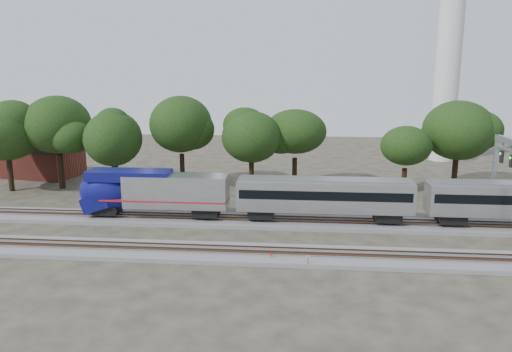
{
  "coord_description": "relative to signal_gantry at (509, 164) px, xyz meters",
  "views": [
    {
      "loc": [
        5.96,
        -46.57,
        16.63
      ],
      "look_at": [
        1.2,
        5.0,
        5.54
      ],
      "focal_mm": 35.0,
      "sensor_mm": 36.0,
      "label": 1
    }
  ],
  "objects": [
    {
      "name": "switch_lever",
      "position": [
        -22.67,
        -11.42,
        -6.9
      ],
      "size": [
        0.52,
        0.34,
        0.3
      ],
      "primitive_type": "cube",
      "rotation": [
        0.0,
        0.0,
        0.09
      ],
      "color": "#512D19",
      "rests_on": "ground"
    },
    {
      "name": "tree_5",
      "position": [
        -22.24,
        17.12,
        1.05
      ],
      "size": [
        8.26,
        8.26,
        11.64
      ],
      "color": "black",
      "rests_on": "ground"
    },
    {
      "name": "tree_1",
      "position": [
        -55.25,
        13.94,
        2.04
      ],
      "size": [
        9.25,
        9.25,
        13.05
      ],
      "color": "black",
      "rests_on": "ground"
    },
    {
      "name": "tree_6",
      "position": [
        -7.41,
        14.82,
        -0.42
      ],
      "size": [
        6.77,
        6.77,
        9.55
      ],
      "color": "black",
      "rests_on": "ground"
    },
    {
      "name": "switch_stand_white",
      "position": [
        -20.6,
        -12.25,
        -6.35
      ],
      "size": [
        0.33,
        0.17,
        1.1
      ],
      "rotation": [
        0.0,
        0.0,
        0.41
      ],
      "color": "#512D19",
      "rests_on": "ground"
    },
    {
      "name": "tree_7",
      "position": [
        0.34,
        18.74,
        1.27
      ],
      "size": [
        8.48,
        8.48,
        11.96
      ],
      "color": "black",
      "rests_on": "ground"
    },
    {
      "name": "tree_4",
      "position": [
        -28.09,
        14.02,
        0.62
      ],
      "size": [
        7.82,
        7.82,
        11.03
      ],
      "color": "black",
      "rests_on": "ground"
    },
    {
      "name": "track_near",
      "position": [
        -27.28,
        -10.0,
        -6.85
      ],
      "size": [
        160.0,
        5.0,
        0.73
      ],
      "color": "slate",
      "rests_on": "ground"
    },
    {
      "name": "signal_gantry",
      "position": [
        0.0,
        0.0,
        0.0
      ],
      "size": [
        0.67,
        7.96,
        9.68
      ],
      "color": "gray",
      "rests_on": "ground"
    },
    {
      "name": "tree_2",
      "position": [
        -46.5,
        11.77,
        0.46
      ],
      "size": [
        7.66,
        7.66,
        10.8
      ],
      "color": "black",
      "rests_on": "ground"
    },
    {
      "name": "ground",
      "position": [
        -27.28,
        -6.0,
        -7.05
      ],
      "size": [
        160.0,
        160.0,
        0.0
      ],
      "primitive_type": "plane",
      "color": "#383328",
      "rests_on": "ground"
    },
    {
      "name": "brick_building",
      "position": [
        -62.03,
        21.73,
        -4.46
      ],
      "size": [
        11.94,
        9.41,
        5.16
      ],
      "rotation": [
        0.0,
        0.0,
        -0.18
      ],
      "color": "maroon",
      "rests_on": "ground"
    },
    {
      "name": "track_far",
      "position": [
        -27.28,
        0.0,
        -6.85
      ],
      "size": [
        160.0,
        5.0,
        0.73
      ],
      "color": "slate",
      "rests_on": "ground"
    },
    {
      "name": "tree_0",
      "position": [
        -61.57,
        11.78,
        1.3
      ],
      "size": [
        8.51,
        8.51,
        11.99
      ],
      "color": "black",
      "rests_on": "ground"
    },
    {
      "name": "tree_3",
      "position": [
        -38.16,
        15.71,
        2.07
      ],
      "size": [
        9.29,
        9.29,
        13.1
      ],
      "color": "black",
      "rests_on": "ground"
    },
    {
      "name": "switch_stand_red",
      "position": [
        -23.8,
        -11.23,
        -6.51
      ],
      "size": [
        0.26,
        0.13,
        0.86
      ],
      "rotation": [
        0.0,
        0.0,
        -0.38
      ],
      "color": "#512D19",
      "rests_on": "ground"
    }
  ]
}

